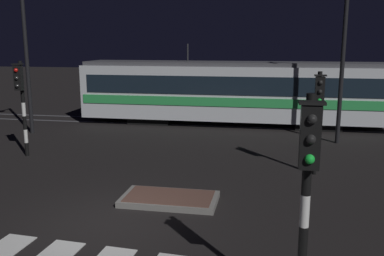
{
  "coord_description": "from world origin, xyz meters",
  "views": [
    {
      "loc": [
        3.63,
        -8.87,
        4.2
      ],
      "look_at": [
        1.12,
        4.68,
        1.4
      ],
      "focal_mm": 39.35,
      "sensor_mm": 36.0,
      "label": 1
    }
  ],
  "objects_px": {
    "traffic_light_corner_far_left": "(21,94)",
    "street_lamp_trackside_left": "(22,37)",
    "tram": "(232,91)",
    "traffic_light_corner_far_right": "(318,108)",
    "traffic_light_corner_near_right": "(307,177)",
    "street_lamp_trackside_right": "(345,37)"
  },
  "relations": [
    {
      "from": "traffic_light_corner_far_left",
      "to": "street_lamp_trackside_left",
      "type": "distance_m",
      "value": 4.67
    },
    {
      "from": "tram",
      "to": "traffic_light_corner_far_left",
      "type": "bearing_deg",
      "value": -132.51
    },
    {
      "from": "traffic_light_corner_far_right",
      "to": "street_lamp_trackside_left",
      "type": "relative_size",
      "value": 0.48
    },
    {
      "from": "traffic_light_corner_far_right",
      "to": "traffic_light_corner_far_left",
      "type": "height_order",
      "value": "traffic_light_corner_far_left"
    },
    {
      "from": "traffic_light_corner_far_right",
      "to": "traffic_light_corner_far_left",
      "type": "relative_size",
      "value": 0.94
    },
    {
      "from": "traffic_light_corner_far_right",
      "to": "traffic_light_corner_near_right",
      "type": "distance_m",
      "value": 7.61
    },
    {
      "from": "traffic_light_corner_far_right",
      "to": "tram",
      "type": "distance_m",
      "value": 8.76
    },
    {
      "from": "traffic_light_corner_near_right",
      "to": "street_lamp_trackside_left",
      "type": "xyz_separation_m",
      "value": [
        -11.59,
        11.54,
        2.14
      ]
    },
    {
      "from": "tram",
      "to": "traffic_light_corner_far_right",
      "type": "bearing_deg",
      "value": -66.98
    },
    {
      "from": "street_lamp_trackside_left",
      "to": "traffic_light_corner_far_left",
      "type": "bearing_deg",
      "value": -60.31
    },
    {
      "from": "traffic_light_corner_far_right",
      "to": "street_lamp_trackside_left",
      "type": "distance_m",
      "value": 13.34
    },
    {
      "from": "traffic_light_corner_far_left",
      "to": "traffic_light_corner_far_right",
      "type": "bearing_deg",
      "value": -2.01
    },
    {
      "from": "traffic_light_corner_near_right",
      "to": "traffic_light_corner_far_right",
      "type": "bearing_deg",
      "value": 82.91
    },
    {
      "from": "traffic_light_corner_near_right",
      "to": "tram",
      "type": "distance_m",
      "value": 15.8
    },
    {
      "from": "tram",
      "to": "street_lamp_trackside_left",
      "type": "bearing_deg",
      "value": -156.0
    },
    {
      "from": "traffic_light_corner_far_left",
      "to": "tram",
      "type": "xyz_separation_m",
      "value": [
        7.04,
        7.68,
        -0.6
      ]
    },
    {
      "from": "traffic_light_corner_near_right",
      "to": "street_lamp_trackside_left",
      "type": "height_order",
      "value": "street_lamp_trackside_left"
    },
    {
      "from": "traffic_light_corner_far_left",
      "to": "street_lamp_trackside_right",
      "type": "height_order",
      "value": "street_lamp_trackside_right"
    },
    {
      "from": "street_lamp_trackside_left",
      "to": "traffic_light_corner_near_right",
      "type": "bearing_deg",
      "value": -44.88
    },
    {
      "from": "street_lamp_trackside_right",
      "to": "tram",
      "type": "relative_size",
      "value": 0.44
    },
    {
      "from": "traffic_light_corner_far_right",
      "to": "street_lamp_trackside_right",
      "type": "relative_size",
      "value": 0.48
    },
    {
      "from": "traffic_light_corner_far_left",
      "to": "street_lamp_trackside_right",
      "type": "distance_m",
      "value": 12.72
    }
  ]
}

